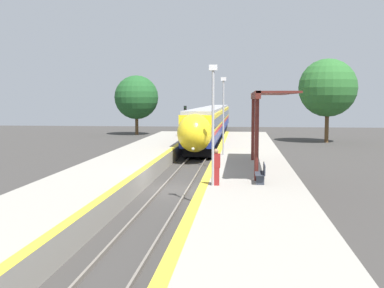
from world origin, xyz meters
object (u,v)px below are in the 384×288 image
Objects in this scene: platform_bench at (262,173)px; railway_signal at (185,121)px; train at (212,121)px; lamppost_near at (213,117)px; person_waiting at (216,166)px; lamppost_mid at (223,111)px.

railway_signal is (-6.77, 27.42, 1.08)m from platform_bench.
train is 8.09m from railway_signal.
lamppost_near is at bearing -80.84° from railway_signal.
person_waiting is at bearing -80.52° from railway_signal.
lamppost_mid is at bearing 90.00° from lamppost_near.
train is 24.33m from lamppost_mid.
lamppost_mid is (2.28, -24.16, 1.83)m from train.
train is at bearing 73.50° from railway_signal.
lamppost_near reaches higher than platform_bench.
lamppost_near is (4.57, -28.36, 1.51)m from railway_signal.
train is 30.57× the size of platform_bench.
lamppost_near is 11.96m from lamppost_mid.
lamppost_mid is (0.00, 11.96, 0.00)m from lamppost_near.
lamppost_near is at bearing -147.83° from person_waiting.
train is 36.24m from lamppost_near.
lamppost_mid reaches higher than train.
platform_bench is at bearing 22.53° from person_waiting.
train is at bearing 93.61° from lamppost_near.
railway_signal is at bearing -106.50° from train.
person_waiting is (-2.05, -0.85, 0.38)m from platform_bench.
platform_bench is 0.91× the size of person_waiting.
person_waiting is at bearing -157.47° from platform_bench.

